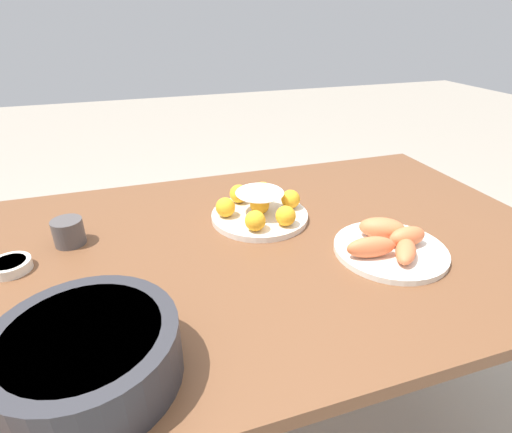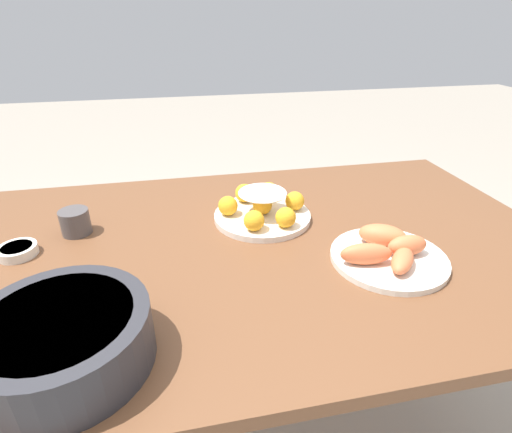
{
  "view_description": "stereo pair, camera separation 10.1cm",
  "coord_description": "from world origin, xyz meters",
  "px_view_note": "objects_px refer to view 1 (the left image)",
  "views": [
    {
      "loc": [
        0.25,
        0.79,
        1.28
      ],
      "look_at": [
        -0.03,
        -0.06,
        0.81
      ],
      "focal_mm": 28.0,
      "sensor_mm": 36.0,
      "label": 1
    },
    {
      "loc": [
        0.15,
        0.82,
        1.28
      ],
      "look_at": [
        -0.03,
        -0.06,
        0.81
      ],
      "focal_mm": 28.0,
      "sensor_mm": 36.0,
      "label": 2
    }
  ],
  "objects_px": {
    "serving_bowl": "(87,354)",
    "cup_near": "(69,232)",
    "sauce_bowl": "(10,266)",
    "dining_table": "(252,274)",
    "cake_plate": "(260,208)",
    "seafood_platter": "(389,244)"
  },
  "relations": [
    {
      "from": "sauce_bowl",
      "to": "cup_near",
      "type": "relative_size",
      "value": 1.2
    },
    {
      "from": "sauce_bowl",
      "to": "cup_near",
      "type": "bearing_deg",
      "value": -144.84
    },
    {
      "from": "serving_bowl",
      "to": "cup_near",
      "type": "relative_size",
      "value": 3.85
    },
    {
      "from": "dining_table",
      "to": "sauce_bowl",
      "type": "bearing_deg",
      "value": -6.0
    },
    {
      "from": "cake_plate",
      "to": "sauce_bowl",
      "type": "bearing_deg",
      "value": 5.96
    },
    {
      "from": "cake_plate",
      "to": "serving_bowl",
      "type": "height_order",
      "value": "serving_bowl"
    },
    {
      "from": "cake_plate",
      "to": "sauce_bowl",
      "type": "relative_size",
      "value": 3.01
    },
    {
      "from": "serving_bowl",
      "to": "cup_near",
      "type": "xyz_separation_m",
      "value": [
        0.06,
        -0.44,
        -0.02
      ]
    },
    {
      "from": "sauce_bowl",
      "to": "cup_near",
      "type": "xyz_separation_m",
      "value": [
        -0.11,
        -0.08,
        0.02
      ]
    },
    {
      "from": "sauce_bowl",
      "to": "seafood_platter",
      "type": "distance_m",
      "value": 0.85
    },
    {
      "from": "dining_table",
      "to": "seafood_platter",
      "type": "bearing_deg",
      "value": 154.52
    },
    {
      "from": "sauce_bowl",
      "to": "serving_bowl",
      "type": "bearing_deg",
      "value": 116.45
    },
    {
      "from": "serving_bowl",
      "to": "seafood_platter",
      "type": "relative_size",
      "value": 1.07
    },
    {
      "from": "cake_plate",
      "to": "sauce_bowl",
      "type": "height_order",
      "value": "cake_plate"
    },
    {
      "from": "serving_bowl",
      "to": "seafood_platter",
      "type": "distance_m",
      "value": 0.67
    },
    {
      "from": "dining_table",
      "to": "cake_plate",
      "type": "relative_size",
      "value": 5.93
    },
    {
      "from": "cake_plate",
      "to": "cup_near",
      "type": "distance_m",
      "value": 0.48
    },
    {
      "from": "dining_table",
      "to": "cup_near",
      "type": "height_order",
      "value": "cup_near"
    },
    {
      "from": "dining_table",
      "to": "cake_plate",
      "type": "distance_m",
      "value": 0.18
    },
    {
      "from": "cake_plate",
      "to": "seafood_platter",
      "type": "xyz_separation_m",
      "value": [
        -0.23,
        0.26,
        -0.01
      ]
    },
    {
      "from": "cup_near",
      "to": "serving_bowl",
      "type": "bearing_deg",
      "value": 98.27
    },
    {
      "from": "serving_bowl",
      "to": "dining_table",
      "type": "bearing_deg",
      "value": -139.4
    }
  ]
}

